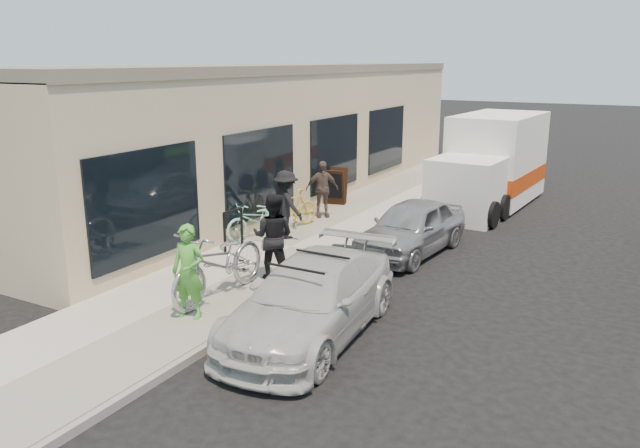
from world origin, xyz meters
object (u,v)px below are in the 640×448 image
at_px(cruiser_bike_b, 256,219).
at_px(cruiser_bike_c, 293,209).
at_px(sedan_silver, 411,227).
at_px(sedan_white, 312,299).
at_px(sandwich_board, 335,186).
at_px(cruiser_bike_a, 270,220).
at_px(woman_rider, 189,272).
at_px(tandem_bike, 220,263).
at_px(bike_rack, 233,225).
at_px(bystander_b, 322,189).
at_px(man_standing, 273,237).
at_px(bystander_a, 286,205).
at_px(moving_truck, 491,166).

distance_m(cruiser_bike_b, cruiser_bike_c, 1.25).
bearing_deg(sedan_silver, sedan_white, -82.23).
xyz_separation_m(sandwich_board, cruiser_bike_a, (0.46, -4.24, -0.04)).
distance_m(sandwich_board, woman_rider, 8.93).
relative_size(tandem_bike, cruiser_bike_a, 1.50).
bearing_deg(cruiser_bike_b, sandwich_board, 107.63).
distance_m(bike_rack, bystander_b, 3.65).
xyz_separation_m(sedan_silver, woman_rider, (-1.79, -5.63, 0.33)).
bearing_deg(cruiser_bike_c, cruiser_bike_a, -69.75).
distance_m(tandem_bike, man_standing, 1.36).
xyz_separation_m(sedan_silver, man_standing, (-1.60, -3.34, 0.40)).
height_order(tandem_bike, bystander_a, bystander_a).
bearing_deg(bystander_b, sandwich_board, 63.50).
bearing_deg(bystander_a, moving_truck, -97.33).
relative_size(tandem_bike, bystander_b, 1.61).
xyz_separation_m(cruiser_bike_c, bystander_b, (0.07, 1.40, 0.28)).
bearing_deg(woman_rider, tandem_bike, 84.49).
distance_m(woman_rider, cruiser_bike_b, 4.92).
relative_size(bike_rack, cruiser_bike_b, 0.54).
bearing_deg(bystander_a, bystander_b, -64.60).
bearing_deg(tandem_bike, bystander_b, 102.59).
relative_size(sedan_white, woman_rider, 2.76).
bearing_deg(bystander_a, woman_rider, 122.38).
height_order(woman_rider, man_standing, man_standing).
relative_size(woman_rider, cruiser_bike_b, 0.93).
relative_size(sedan_silver, moving_truck, 0.64).
bearing_deg(bystander_b, woman_rider, -119.99).
distance_m(bike_rack, man_standing, 2.31).
bearing_deg(moving_truck, sandwich_board, -141.25).
height_order(moving_truck, bystander_b, moving_truck).
bearing_deg(sandwich_board, cruiser_bike_a, -97.30).
bearing_deg(cruiser_bike_a, cruiser_bike_c, 71.44).
relative_size(bike_rack, cruiser_bike_c, 0.56).
bearing_deg(sandwich_board, cruiser_bike_b, -103.30).
bearing_deg(moving_truck, bystander_b, -125.61).
xyz_separation_m(moving_truck, man_standing, (-1.92, -9.23, -0.21)).
height_order(tandem_bike, cruiser_bike_b, tandem_bike).
distance_m(woman_rider, cruiser_bike_c, 5.97).
height_order(tandem_bike, man_standing, man_standing).
height_order(moving_truck, cruiser_bike_a, moving_truck).
height_order(cruiser_bike_a, bystander_a, bystander_a).
relative_size(sandwich_board, man_standing, 0.61).
bearing_deg(man_standing, bystander_a, -77.52).
bearing_deg(man_standing, sandwich_board, -87.45).
distance_m(cruiser_bike_c, bystander_a, 0.98).
xyz_separation_m(bike_rack, woman_rider, (1.74, -3.54, 0.24)).
relative_size(sedan_silver, cruiser_bike_a, 2.18).
height_order(bike_rack, moving_truck, moving_truck).
distance_m(woman_rider, cruiser_bike_a, 4.70).
distance_m(bike_rack, cruiser_bike_a, 1.02).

